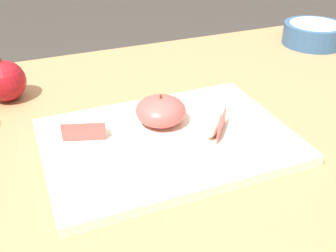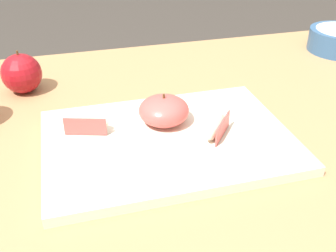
# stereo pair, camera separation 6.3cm
# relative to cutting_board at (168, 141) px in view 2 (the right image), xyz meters

# --- Properties ---
(dining_table) EXTENTS (1.45, 0.79, 0.77)m
(dining_table) POSITION_rel_cutting_board_xyz_m (-0.01, 0.07, -0.11)
(dining_table) COLOR #9E754C
(dining_table) RESTS_ON ground_plane
(cutting_board) EXTENTS (0.40, 0.28, 0.02)m
(cutting_board) POSITION_rel_cutting_board_xyz_m (0.00, 0.00, 0.00)
(cutting_board) COLOR beige
(cutting_board) RESTS_ON dining_table
(apple_half_skin_up) EXTENTS (0.09, 0.09, 0.05)m
(apple_half_skin_up) POSITION_rel_cutting_board_xyz_m (0.01, 0.04, 0.03)
(apple_half_skin_up) COLOR #D14C47
(apple_half_skin_up) RESTS_ON cutting_board
(apple_wedge_back) EXTENTS (0.08, 0.05, 0.03)m
(apple_wedge_back) POSITION_rel_cutting_board_xyz_m (-0.12, 0.05, 0.02)
(apple_wedge_back) COLOR #F4EACC
(apple_wedge_back) RESTS_ON cutting_board
(apple_wedge_left) EXTENTS (0.06, 0.07, 0.03)m
(apple_wedge_left) POSITION_rel_cutting_board_xyz_m (0.08, -0.01, 0.02)
(apple_wedge_left) COLOR #F4EACC
(apple_wedge_left) RESTS_ON cutting_board
(whole_apple_red_delicious) EXTENTS (0.08, 0.08, 0.09)m
(whole_apple_red_delicious) POSITION_rel_cutting_board_xyz_m (-0.23, 0.27, 0.03)
(whole_apple_red_delicious) COLOR maroon
(whole_apple_red_delicious) RESTS_ON dining_table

